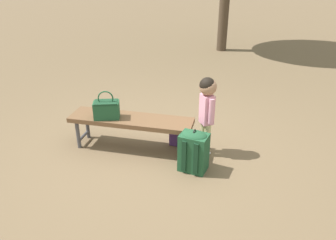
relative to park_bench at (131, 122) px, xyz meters
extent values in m
plane|color=brown|center=(0.31, -0.08, -0.39)|extent=(40.00, 40.00, 0.00)
cube|color=brown|center=(0.00, 0.00, 0.03)|extent=(1.64, 0.64, 0.06)
cylinder|color=#47474C|center=(0.71, 0.03, -0.20)|extent=(0.05, 0.05, 0.39)
cylinder|color=#47474C|center=(0.67, -0.25, -0.20)|extent=(0.05, 0.05, 0.39)
cylinder|color=#47474C|center=(-0.67, 0.25, -0.20)|extent=(0.05, 0.05, 0.39)
cylinder|color=#47474C|center=(-0.71, -0.03, -0.20)|extent=(0.05, 0.05, 0.39)
cylinder|color=#47474C|center=(0.69, -0.11, -0.29)|extent=(0.08, 0.28, 0.04)
cylinder|color=#47474C|center=(-0.69, 0.11, -0.29)|extent=(0.08, 0.28, 0.04)
cube|color=#1E4C2D|center=(-0.30, -0.02, 0.17)|extent=(0.34, 0.22, 0.22)
cube|color=#163922|center=(-0.30, -0.02, 0.27)|extent=(0.31, 0.22, 0.02)
torus|color=#1E4C2D|center=(-0.30, -0.02, 0.33)|extent=(0.20, 0.04, 0.20)
cylinder|color=#CCCC8C|center=(0.94, 0.00, -0.17)|extent=(0.08, 0.08, 0.44)
cylinder|color=#CCCC8C|center=(0.98, -0.10, -0.17)|extent=(0.08, 0.08, 0.44)
ellipsoid|color=white|center=(0.96, 0.00, -0.37)|extent=(0.10, 0.08, 0.04)
ellipsoid|color=white|center=(1.00, -0.09, -0.37)|extent=(0.10, 0.08, 0.04)
cube|color=pink|center=(0.96, -0.05, 0.23)|extent=(0.19, 0.20, 0.38)
cylinder|color=pink|center=(0.91, 0.05, 0.25)|extent=(0.06, 0.06, 0.32)
cylinder|color=pink|center=(1.01, -0.15, 0.25)|extent=(0.06, 0.06, 0.32)
sphere|color=#A57A5B|center=(0.96, -0.05, 0.53)|extent=(0.21, 0.21, 0.21)
sphere|color=black|center=(0.95, -0.06, 0.55)|extent=(0.19, 0.19, 0.19)
cube|color=#1E4C2D|center=(0.81, -0.43, -0.16)|extent=(0.38, 0.33, 0.47)
ellipsoid|color=#1E4C2D|center=(0.81, -0.43, 0.07)|extent=(0.36, 0.31, 0.11)
cube|color=#13311D|center=(0.86, -0.31, -0.23)|extent=(0.22, 0.11, 0.21)
cube|color=#13311D|center=(0.70, -0.53, -0.16)|extent=(0.06, 0.04, 0.40)
cube|color=#13311D|center=(0.84, -0.58, -0.16)|extent=(0.06, 0.04, 0.40)
torus|color=black|center=(0.81, -0.43, 0.11)|extent=(0.04, 0.08, 0.08)
cube|color=#4C2D66|center=(0.57, 0.18, -0.26)|extent=(0.17, 0.21, 0.27)
ellipsoid|color=#4C2D66|center=(0.57, 0.18, -0.13)|extent=(0.16, 0.19, 0.06)
cube|color=#311D42|center=(0.65, 0.17, -0.30)|extent=(0.04, 0.13, 0.12)
cube|color=#311D42|center=(0.51, 0.24, -0.26)|extent=(0.02, 0.03, 0.23)
cube|color=#311D42|center=(0.49, 0.16, -0.26)|extent=(0.02, 0.03, 0.23)
torus|color=black|center=(0.57, 0.18, -0.11)|extent=(0.04, 0.02, 0.04)
camera|label=1|loc=(0.75, -3.78, 1.91)|focal=35.46mm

